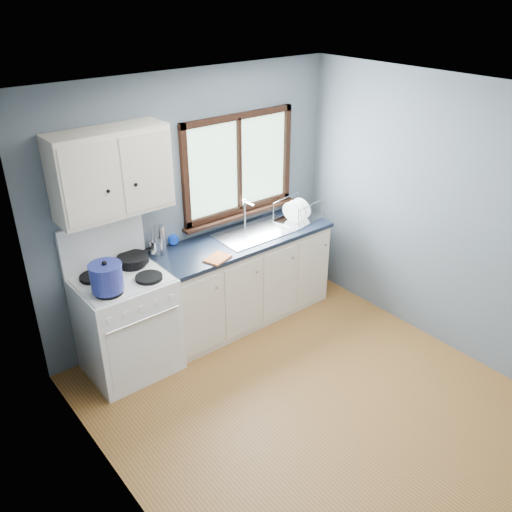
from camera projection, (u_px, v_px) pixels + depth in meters
floor at (319, 410)px, 4.50m from camera, size 3.20×3.60×0.02m
ceiling at (341, 101)px, 3.34m from camera, size 3.20×3.60×0.02m
wall_back at (192, 205)px, 5.17m from camera, size 3.20×0.02×2.50m
wall_left at (125, 368)px, 3.02m from camera, size 0.02×3.60×2.50m
wall_right at (456, 222)px, 4.81m from camera, size 0.02×3.60×2.50m
gas_range at (127, 321)px, 4.76m from camera, size 0.76×0.69×1.36m
base_cabinets at (243, 282)px, 5.53m from camera, size 1.85×0.60×0.88m
countertop at (243, 239)px, 5.31m from camera, size 1.89×0.64×0.04m
sink at (257, 238)px, 5.42m from camera, size 0.84×0.46×0.44m
window at (239, 172)px, 5.34m from camera, size 1.36×0.10×1.03m
upper_cabinets at (111, 172)px, 4.32m from camera, size 0.95×0.35×0.70m
skillet at (133, 259)px, 4.75m from camera, size 0.44×0.37×0.06m
stockpot at (106, 277)px, 4.28m from camera, size 0.30×0.30×0.26m
utensil_crock at (156, 247)px, 4.94m from camera, size 0.15×0.15×0.35m
thermos at (162, 240)px, 4.91m from camera, size 0.07×0.07×0.29m
soap_bottle at (174, 233)px, 5.06m from camera, size 0.13×0.13×0.27m
dish_towel at (217, 258)px, 4.88m from camera, size 0.27×0.23×0.02m
dish_rack at (297, 215)px, 5.63m from camera, size 0.50×0.42×0.23m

